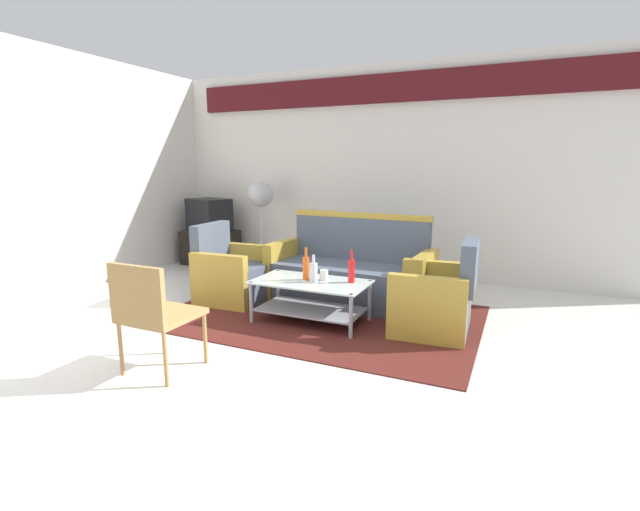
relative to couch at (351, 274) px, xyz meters
The scene contains 15 objects.
ground_plane 1.63m from the couch, 89.90° to the right, with size 14.00×14.00×0.00m, color silver.
wall_back 1.86m from the couch, 89.89° to the left, with size 6.52×0.19×2.80m.
rug 0.70m from the couch, 98.58° to the right, with size 3.08×2.03×0.01m, color #511E19.
couch is the anchor object (origin of this frame).
armchair_left 1.32m from the couch, 157.78° to the right, with size 0.73×0.79×0.85m.
armchair_right 1.17m from the couch, 28.33° to the right, with size 0.73×0.79×0.85m.
coffee_table 0.81m from the couch, 97.76° to the right, with size 1.10×0.60×0.40m.
bottle_clear 0.84m from the couch, 95.08° to the right, with size 0.08×0.08×0.26m.
bottle_red 0.76m from the couch, 69.09° to the right, with size 0.06×0.06×0.31m.
bottle_orange 0.82m from the couch, 102.66° to the right, with size 0.06×0.06×0.32m.
cup 0.73m from the couch, 90.59° to the right, with size 0.08×0.08×0.10m, color silver.
tv_stand 2.81m from the couch, 160.26° to the left, with size 0.80×0.50×0.52m, color black.
television 2.84m from the couch, 160.21° to the left, with size 0.70×0.59×0.48m.
pedestal_fan 2.13m from the couch, 150.35° to the left, with size 0.36×0.36×1.27m.
wicker_chair 2.37m from the couch, 106.19° to the right, with size 0.48×0.48×0.84m.
Camera 1 is at (1.70, -3.00, 1.51)m, focal length 25.51 mm.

